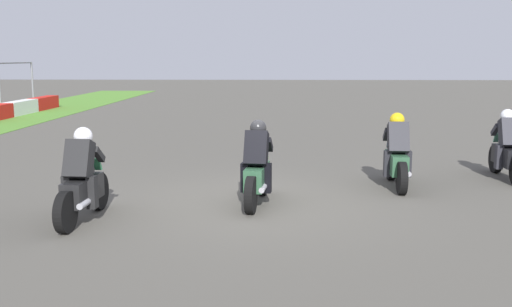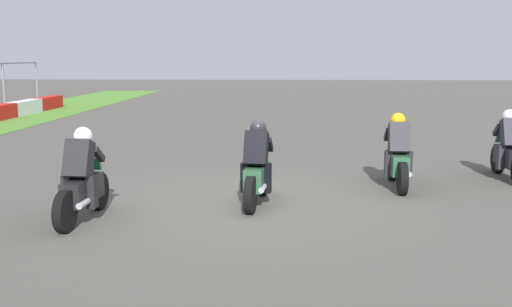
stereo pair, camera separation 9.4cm
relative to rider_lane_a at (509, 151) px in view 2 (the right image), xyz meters
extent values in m
plane|color=#4F4C44|center=(-2.33, 5.40, -0.62)|extent=(120.00, 120.00, 0.00)
cube|color=silver|center=(14.08, 16.78, -0.30)|extent=(2.68, 0.60, 0.64)
cube|color=red|center=(16.81, 16.78, -0.30)|extent=(2.68, 0.60, 0.64)
cylinder|color=slate|center=(15.29, 18.28, 0.57)|extent=(0.10, 0.10, 2.38)
cylinder|color=slate|center=(19.20, 18.28, 0.57)|extent=(0.10, 0.10, 2.38)
cylinder|color=black|center=(0.70, -0.03, -0.30)|extent=(0.65, 0.17, 0.64)
cube|color=black|center=(0.00, 0.00, -0.12)|extent=(1.11, 0.37, 0.40)
ellipsoid|color=black|center=(0.10, 0.00, 0.18)|extent=(0.49, 0.32, 0.24)
cube|color=#26262C|center=(-0.10, 0.01, 0.40)|extent=(0.50, 0.42, 0.66)
sphere|color=silver|center=(0.12, 0.00, 0.74)|extent=(0.31, 0.31, 0.30)
cube|color=#4A886B|center=(0.50, -0.02, 0.22)|extent=(0.17, 0.27, 0.23)
cube|color=#26262C|center=(-0.11, 0.21, -0.12)|extent=(0.19, 0.15, 0.52)
cube|color=#26262C|center=(0.29, 0.17, 0.42)|extent=(0.39, 0.12, 0.31)
cylinder|color=black|center=(-0.19, 2.53, -0.30)|extent=(0.65, 0.17, 0.64)
cylinder|color=black|center=(-1.59, 2.59, -0.30)|extent=(0.65, 0.17, 0.64)
cube|color=#2D5639|center=(-0.89, 2.56, -0.12)|extent=(1.11, 0.37, 0.40)
ellipsoid|color=#2D5639|center=(-0.79, 2.55, 0.18)|extent=(0.49, 0.32, 0.24)
cube|color=red|center=(-1.40, 2.58, -0.10)|extent=(0.07, 0.16, 0.08)
cylinder|color=#A5A5AD|center=(-1.25, 2.41, -0.25)|extent=(0.42, 0.12, 0.10)
cube|color=black|center=(-0.99, 2.56, 0.40)|extent=(0.50, 0.42, 0.66)
sphere|color=gold|center=(-0.77, 2.55, 0.74)|extent=(0.31, 0.31, 0.30)
cube|color=#365A7C|center=(-0.39, 2.53, 0.22)|extent=(0.17, 0.27, 0.23)
cube|color=black|center=(-1.01, 2.76, -0.12)|extent=(0.19, 0.15, 0.52)
cube|color=black|center=(-1.02, 2.36, -0.12)|extent=(0.19, 0.15, 0.52)
cube|color=black|center=(-0.61, 2.72, 0.42)|extent=(0.39, 0.12, 0.31)
cube|color=black|center=(-0.62, 2.36, 0.42)|extent=(0.39, 0.12, 0.31)
cylinder|color=black|center=(-1.69, 5.26, -0.30)|extent=(0.65, 0.22, 0.64)
cylinder|color=black|center=(-3.08, 5.43, -0.30)|extent=(0.65, 0.22, 0.64)
cube|color=#2D5639|center=(-2.38, 5.34, -0.12)|extent=(1.13, 0.45, 0.40)
ellipsoid|color=#2D5639|center=(-2.28, 5.33, 0.18)|extent=(0.51, 0.36, 0.24)
cube|color=red|center=(-2.89, 5.41, -0.10)|extent=(0.08, 0.17, 0.08)
cylinder|color=#A5A5AD|center=(-2.75, 5.23, -0.25)|extent=(0.43, 0.15, 0.10)
cube|color=black|center=(-2.48, 5.36, 0.40)|extent=(0.53, 0.46, 0.66)
sphere|color=#232325|center=(-2.26, 5.33, 0.74)|extent=(0.33, 0.33, 0.30)
cube|color=#6F9356|center=(-1.89, 5.28, 0.22)|extent=(0.19, 0.28, 0.23)
cube|color=black|center=(-2.48, 5.56, -0.12)|extent=(0.20, 0.16, 0.52)
cube|color=black|center=(-2.53, 5.16, -0.12)|extent=(0.20, 0.16, 0.52)
cube|color=black|center=(-2.08, 5.49, 0.42)|extent=(0.39, 0.15, 0.31)
cube|color=black|center=(-2.13, 5.13, 0.42)|extent=(0.39, 0.15, 0.31)
cylinder|color=black|center=(-2.88, 8.07, -0.30)|extent=(0.65, 0.18, 0.64)
cylinder|color=black|center=(-4.28, 8.16, -0.30)|extent=(0.65, 0.18, 0.64)
cube|color=black|center=(-3.58, 8.12, -0.12)|extent=(1.12, 0.39, 0.40)
ellipsoid|color=black|center=(-3.48, 8.11, 0.18)|extent=(0.50, 0.33, 0.24)
cube|color=red|center=(-4.09, 8.15, -0.10)|extent=(0.07, 0.16, 0.08)
cylinder|color=#A5A5AD|center=(-3.94, 7.98, -0.25)|extent=(0.43, 0.13, 0.10)
cube|color=black|center=(-3.68, 8.12, 0.40)|extent=(0.51, 0.43, 0.66)
sphere|color=silver|center=(-3.46, 8.11, 0.74)|extent=(0.32, 0.32, 0.30)
cube|color=#368854|center=(-3.08, 8.09, 0.22)|extent=(0.17, 0.27, 0.23)
cube|color=black|center=(-3.69, 8.32, -0.12)|extent=(0.19, 0.15, 0.52)
cube|color=black|center=(-3.72, 7.92, -0.12)|extent=(0.19, 0.15, 0.52)
cube|color=black|center=(-3.29, 8.28, 0.42)|extent=(0.39, 0.12, 0.31)
cube|color=black|center=(-3.31, 7.92, 0.42)|extent=(0.39, 0.12, 0.31)
camera|label=1|loc=(-12.74, 5.03, 1.98)|focal=41.34mm
camera|label=2|loc=(-12.74, 4.94, 1.98)|focal=41.34mm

